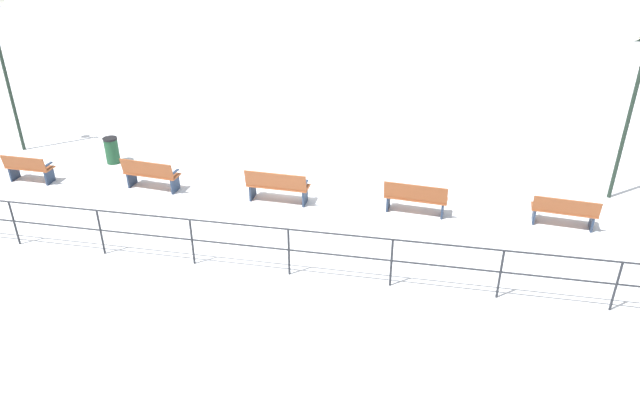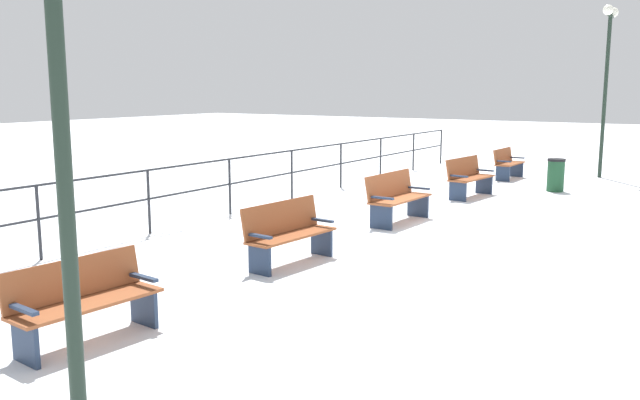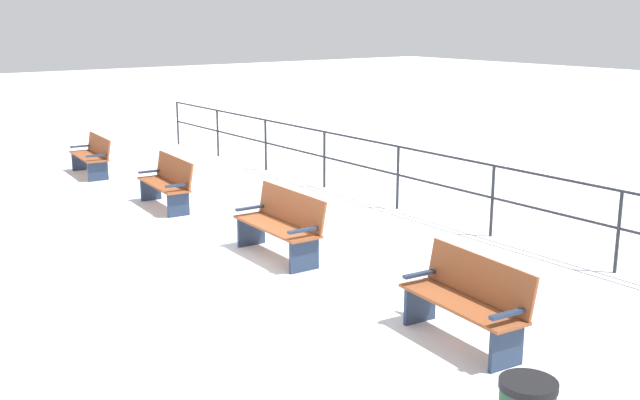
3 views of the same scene
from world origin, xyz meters
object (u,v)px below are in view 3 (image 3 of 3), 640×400
object	(u,v)px
bench_third	(281,224)
bench_second	(168,182)
bench_nearest	(92,155)
bench_fourth	(467,299)

from	to	relation	value
bench_third	bench_second	bearing A→B (deg)	-87.09
bench_nearest	bench_fourth	size ratio (longest dim) A/B	0.99
bench_nearest	bench_second	world-z (taller)	bench_second
bench_second	bench_fourth	world-z (taller)	bench_fourth
bench_second	bench_nearest	bearing A→B (deg)	-84.32
bench_fourth	bench_second	bearing A→B (deg)	-84.65
bench_second	bench_third	bearing A→B (deg)	95.53
bench_second	bench_third	size ratio (longest dim) A/B	0.97
bench_nearest	bench_second	size ratio (longest dim) A/B	0.97
bench_third	bench_fourth	bearing A→B (deg)	91.14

